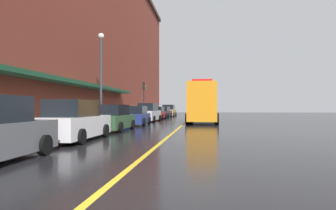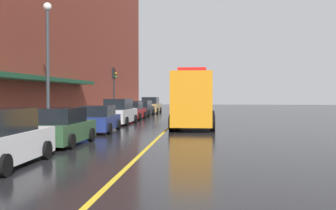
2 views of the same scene
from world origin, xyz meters
name	(u,v)px [view 1 (image 1 of 2)]	position (x,y,z in m)	size (l,w,h in m)	color
ground_plane	(186,122)	(0.00, 25.00, 0.00)	(112.00, 112.00, 0.00)	black
sidewalk_left	(126,121)	(-6.20, 25.00, 0.07)	(2.40, 70.00, 0.15)	#9E9B93
lane_center_stripe	(186,122)	(0.00, 25.00, 0.00)	(0.16, 70.00, 0.01)	gold
brick_building_left	(51,26)	(-13.79, 24.00, 9.79)	(13.95, 64.00, 19.57)	maroon
parked_car_1	(75,122)	(-3.94, 7.77, 0.84)	(2.05, 4.91, 1.81)	silver
parked_car_2	(113,119)	(-3.88, 13.24, 0.77)	(2.04, 4.48, 1.64)	#2D5133
parked_car_3	(135,116)	(-3.88, 19.37, 0.75)	(2.21, 4.63, 1.58)	navy
parked_car_4	(148,113)	(-3.91, 25.44, 0.87)	(2.09, 4.92, 1.89)	silver
parked_car_5	(157,113)	(-3.96, 31.12, 0.73)	(2.06, 4.16, 1.54)	maroon
parked_car_6	(163,112)	(-3.99, 37.16, 0.74)	(2.13, 4.95, 1.55)	black
parked_car_7	(169,111)	(-3.89, 43.12, 0.87)	(2.18, 4.65, 1.87)	#A5844C
utility_truck	(203,104)	(1.66, 23.51, 1.82)	(2.88, 9.06, 3.82)	orange
parking_meter_0	(148,110)	(-5.35, 33.02, 1.06)	(0.14, 0.18, 1.33)	#4C4C51
parking_meter_1	(84,114)	(-5.35, 12.18, 1.06)	(0.14, 0.18, 1.33)	#4C4C51
parking_meter_2	(107,113)	(-5.35, 16.40, 1.06)	(0.14, 0.18, 1.33)	#4C4C51
street_lamp_left	(101,69)	(-5.95, 16.88, 4.40)	(0.44, 0.44, 6.94)	#33383D
traffic_light_near	(144,93)	(-5.29, 29.90, 3.16)	(0.38, 0.36, 4.30)	#232326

